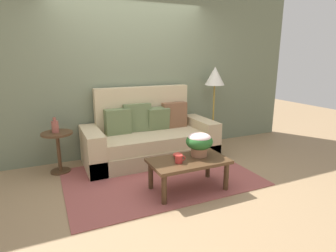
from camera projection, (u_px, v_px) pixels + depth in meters
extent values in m
plane|color=#997A56|center=(163.00, 180.00, 3.83)|extent=(14.00, 14.00, 0.00)
cube|color=slate|center=(131.00, 66.00, 4.63)|extent=(6.40, 0.12, 2.98)
cube|color=#994C47|center=(161.00, 177.00, 3.91)|extent=(2.56, 1.69, 0.01)
cube|color=tan|center=(151.00, 153.00, 4.54)|extent=(2.10, 0.89, 0.25)
cube|color=tan|center=(152.00, 140.00, 4.46)|extent=(1.60, 0.80, 0.20)
cube|color=tan|center=(143.00, 114.00, 4.72)|extent=(1.60, 0.16, 0.93)
cube|color=tan|center=(93.00, 150.00, 4.12)|extent=(0.25, 0.89, 0.60)
cube|color=tan|center=(201.00, 136.00, 4.87)|extent=(0.25, 0.89, 0.60)
cube|color=brown|center=(174.00, 115.00, 4.80)|extent=(0.43, 0.15, 0.43)
cube|color=#607047|center=(158.00, 119.00, 4.67)|extent=(0.37, 0.23, 0.39)
cube|color=#607047|center=(137.00, 118.00, 4.54)|extent=(0.46, 0.18, 0.46)
cube|color=#607047|center=(118.00, 122.00, 4.39)|extent=(0.40, 0.20, 0.40)
cylinder|color=#442D1B|center=(164.00, 190.00, 3.15)|extent=(0.06, 0.06, 0.37)
cylinder|color=#442D1B|center=(226.00, 177.00, 3.49)|extent=(0.06, 0.06, 0.37)
cylinder|color=#442D1B|center=(151.00, 176.00, 3.52)|extent=(0.06, 0.06, 0.37)
cylinder|color=#442D1B|center=(208.00, 165.00, 3.87)|extent=(0.06, 0.06, 0.37)
cube|color=#4C331E|center=(189.00, 161.00, 3.46)|extent=(0.97, 0.55, 0.04)
cylinder|color=#4C331E|center=(61.00, 171.00, 4.09)|extent=(0.28, 0.28, 0.03)
cylinder|color=#4C331E|center=(59.00, 153.00, 4.02)|extent=(0.05, 0.05, 0.55)
cylinder|color=#4C331E|center=(57.00, 133.00, 3.95)|extent=(0.43, 0.43, 0.03)
cylinder|color=olive|center=(212.00, 145.00, 5.28)|extent=(0.32, 0.32, 0.03)
cylinder|color=olive|center=(213.00, 115.00, 5.14)|extent=(0.03, 0.03, 1.11)
cone|color=beige|center=(215.00, 76.00, 4.96)|extent=(0.35, 0.35, 0.32)
cylinder|color=#A36B4C|center=(199.00, 151.00, 3.58)|extent=(0.21, 0.21, 0.12)
ellipsoid|color=#286028|center=(199.00, 142.00, 3.55)|extent=(0.34, 0.34, 0.21)
ellipsoid|color=beige|center=(199.00, 138.00, 3.53)|extent=(0.29, 0.29, 0.12)
cylinder|color=red|center=(179.00, 159.00, 3.34)|extent=(0.09, 0.09, 0.10)
torus|color=red|center=(183.00, 158.00, 3.36)|extent=(0.07, 0.01, 0.07)
cylinder|color=#B2382D|center=(178.00, 157.00, 3.52)|extent=(0.05, 0.05, 0.02)
ellipsoid|color=#B2382D|center=(178.00, 155.00, 3.51)|extent=(0.13, 0.13, 0.06)
cylinder|color=#934C42|center=(55.00, 127.00, 3.93)|extent=(0.10, 0.10, 0.16)
cylinder|color=#934C42|center=(54.00, 119.00, 3.90)|extent=(0.04, 0.04, 0.05)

